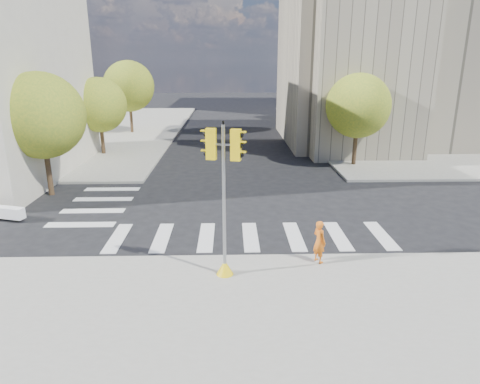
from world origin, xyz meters
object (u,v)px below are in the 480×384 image
at_px(photographer, 319,242).
at_px(lamp_far, 314,83).
at_px(lamp_near, 350,93).
at_px(traffic_signal, 224,213).

bearing_deg(photographer, lamp_far, -38.92).
height_order(lamp_near, photographer, lamp_near).
relative_size(lamp_near, traffic_signal, 1.61).
distance_m(lamp_far, photographer, 33.32).
relative_size(lamp_far, traffic_signal, 1.61).
xyz_separation_m(traffic_signal, photographer, (3.27, 0.85, -1.40)).
bearing_deg(traffic_signal, lamp_near, 77.72).
distance_m(lamp_near, lamp_far, 14.00).
height_order(lamp_far, traffic_signal, lamp_far).
bearing_deg(photographer, traffic_signal, 75.89).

